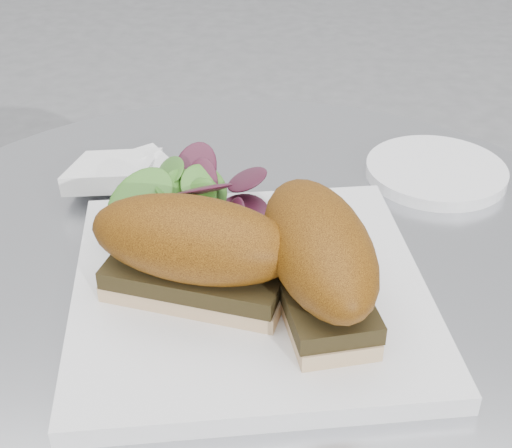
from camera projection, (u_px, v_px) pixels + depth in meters
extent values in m
cylinder|color=#B3B6BB|center=(249.00, 281.00, 0.59)|extent=(0.70, 0.70, 0.02)
cube|color=white|center=(250.00, 290.00, 0.55)|extent=(0.31, 0.31, 0.02)
cube|color=#D1AE82|center=(196.00, 288.00, 0.53)|extent=(0.14, 0.08, 0.01)
cube|color=black|center=(195.00, 274.00, 0.52)|extent=(0.14, 0.08, 0.01)
ellipsoid|color=brown|center=(193.00, 239.00, 0.50)|extent=(0.17, 0.10, 0.06)
cube|color=#D1AE82|center=(316.00, 295.00, 0.52)|extent=(0.09, 0.15, 0.01)
cube|color=black|center=(317.00, 280.00, 0.51)|extent=(0.09, 0.14, 0.01)
ellipsoid|color=brown|center=(319.00, 245.00, 0.50)|extent=(0.11, 0.17, 0.06)
cylinder|color=white|center=(436.00, 171.00, 0.71)|extent=(0.14, 0.14, 0.01)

